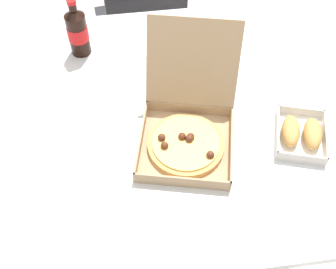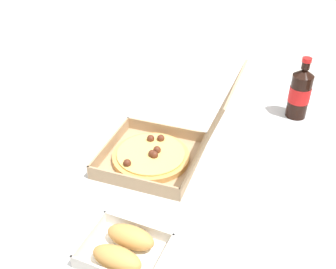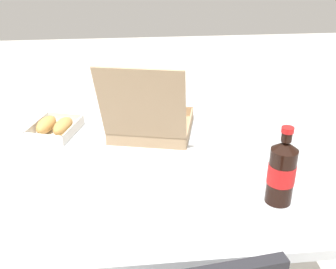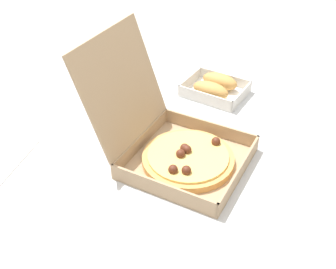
{
  "view_description": "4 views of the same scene",
  "coord_description": "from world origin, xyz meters",
  "px_view_note": "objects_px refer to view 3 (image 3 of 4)",
  "views": [
    {
      "loc": [
        -0.13,
        -0.89,
        1.82
      ],
      "look_at": [
        -0.02,
        -0.11,
        0.78
      ],
      "focal_mm": 45.63,
      "sensor_mm": 36.0,
      "label": 1
    },
    {
      "loc": [
        0.96,
        -0.0,
        1.5
      ],
      "look_at": [
        -0.03,
        -0.1,
        0.81
      ],
      "focal_mm": 41.88,
      "sensor_mm": 36.0,
      "label": 2
    },
    {
      "loc": [
        0.11,
        1.22,
        1.4
      ],
      "look_at": [
        -0.02,
        -0.06,
        0.77
      ],
      "focal_mm": 43.29,
      "sensor_mm": 36.0,
      "label": 3
    },
    {
      "loc": [
        -0.78,
        -0.29,
        1.45
      ],
      "look_at": [
        0.06,
        -0.08,
        0.81
      ],
      "focal_mm": 44.51,
      "sensor_mm": 36.0,
      "label": 4
    }
  ],
  "objects_px": {
    "pizza_box_open": "(151,123)",
    "cola_bottle": "(282,171)",
    "bread_side_box": "(55,127)",
    "paper_menu": "(207,207)"
  },
  "relations": [
    {
      "from": "pizza_box_open",
      "to": "bread_side_box",
      "type": "distance_m",
      "value": 0.36
    },
    {
      "from": "paper_menu",
      "to": "pizza_box_open",
      "type": "bearing_deg",
      "value": -73.25
    },
    {
      "from": "pizza_box_open",
      "to": "cola_bottle",
      "type": "distance_m",
      "value": 0.55
    },
    {
      "from": "bread_side_box",
      "to": "paper_menu",
      "type": "relative_size",
      "value": 1.08
    },
    {
      "from": "bread_side_box",
      "to": "cola_bottle",
      "type": "bearing_deg",
      "value": 143.33
    },
    {
      "from": "bread_side_box",
      "to": "pizza_box_open",
      "type": "bearing_deg",
      "value": 172.31
    },
    {
      "from": "paper_menu",
      "to": "cola_bottle",
      "type": "bearing_deg",
      "value": -174.76
    },
    {
      "from": "pizza_box_open",
      "to": "paper_menu",
      "type": "height_order",
      "value": "pizza_box_open"
    },
    {
      "from": "bread_side_box",
      "to": "paper_menu",
      "type": "height_order",
      "value": "bread_side_box"
    },
    {
      "from": "pizza_box_open",
      "to": "bread_side_box",
      "type": "height_order",
      "value": "pizza_box_open"
    }
  ]
}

